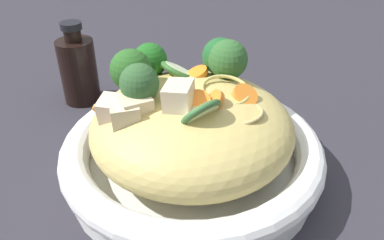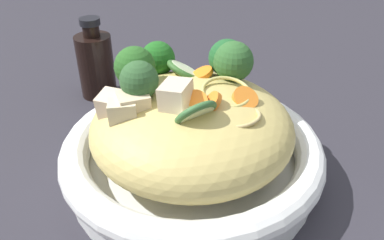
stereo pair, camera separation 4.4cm
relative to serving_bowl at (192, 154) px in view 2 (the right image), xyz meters
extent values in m
plane|color=#2B2930|center=(0.00, 0.00, -0.03)|extent=(3.00, 3.00, 0.00)
cylinder|color=white|center=(0.00, 0.00, -0.02)|extent=(0.29, 0.29, 0.02)
torus|color=white|center=(0.00, 0.00, 0.01)|extent=(0.31, 0.31, 0.03)
ellipsoid|color=tan|center=(0.00, 0.00, 0.04)|extent=(0.23, 0.23, 0.09)
torus|color=#C6BC65|center=(0.03, 0.02, 0.09)|extent=(0.08, 0.08, 0.01)
torus|color=tan|center=(0.06, 0.00, 0.07)|extent=(0.05, 0.05, 0.01)
torus|color=tan|center=(0.04, 0.02, 0.06)|extent=(0.09, 0.09, 0.04)
cone|color=#9AC479|center=(0.01, 0.07, 0.08)|extent=(0.02, 0.03, 0.02)
sphere|color=#2F5F2C|center=(0.01, 0.07, 0.10)|extent=(0.05, 0.05, 0.05)
cone|color=#A2BE78|center=(-0.07, -0.01, 0.07)|extent=(0.02, 0.02, 0.02)
sphere|color=#295C22|center=(-0.07, -0.01, 0.10)|extent=(0.05, 0.05, 0.05)
cone|color=#9CC279|center=(-0.08, 0.04, 0.07)|extent=(0.03, 0.03, 0.02)
sphere|color=#1E5F1E|center=(-0.08, 0.04, 0.09)|extent=(0.06, 0.06, 0.04)
cone|color=#A0B870|center=(-0.04, -0.03, 0.08)|extent=(0.03, 0.03, 0.02)
sphere|color=#2E562D|center=(-0.04, -0.03, 0.10)|extent=(0.06, 0.06, 0.04)
cone|color=#9FC174|center=(0.00, 0.08, 0.07)|extent=(0.03, 0.03, 0.02)
sphere|color=#1F5829|center=(0.00, 0.08, 0.10)|extent=(0.06, 0.06, 0.05)
cylinder|color=orange|center=(-0.02, 0.05, 0.08)|extent=(0.04, 0.04, 0.02)
cylinder|color=orange|center=(0.05, 0.02, 0.08)|extent=(0.04, 0.04, 0.02)
cylinder|color=orange|center=(0.03, -0.01, 0.09)|extent=(0.03, 0.03, 0.02)
cylinder|color=orange|center=(-0.08, 0.01, 0.08)|extent=(0.03, 0.03, 0.03)
cylinder|color=orange|center=(-0.08, -0.05, 0.07)|extent=(0.02, 0.02, 0.02)
cylinder|color=orange|center=(0.02, -0.02, 0.09)|extent=(0.03, 0.03, 0.02)
cylinder|color=beige|center=(-0.04, 0.05, 0.08)|extent=(0.05, 0.05, 0.03)
torus|color=#35642A|center=(-0.04, 0.05, 0.08)|extent=(0.06, 0.06, 0.03)
cylinder|color=beige|center=(0.03, -0.03, 0.09)|extent=(0.04, 0.05, 0.03)
torus|color=#366634|center=(0.03, -0.03, 0.09)|extent=(0.05, 0.06, 0.04)
cube|color=beige|center=(0.00, -0.03, 0.09)|extent=(0.04, 0.04, 0.03)
cube|color=beige|center=(-0.06, -0.06, 0.08)|extent=(0.04, 0.04, 0.03)
cube|color=beige|center=(-0.04, -0.05, 0.08)|extent=(0.04, 0.04, 0.02)
cube|color=beige|center=(-0.04, -0.06, 0.08)|extent=(0.04, 0.04, 0.02)
cylinder|color=black|center=(-0.24, 0.08, 0.02)|extent=(0.06, 0.06, 0.10)
cylinder|color=black|center=(-0.24, 0.08, 0.08)|extent=(0.03, 0.03, 0.02)
cylinder|color=black|center=(-0.24, 0.08, 0.10)|extent=(0.03, 0.03, 0.01)
camera|label=1|loc=(0.17, -0.33, 0.28)|focal=36.09mm
camera|label=2|loc=(0.21, -0.31, 0.28)|focal=36.09mm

